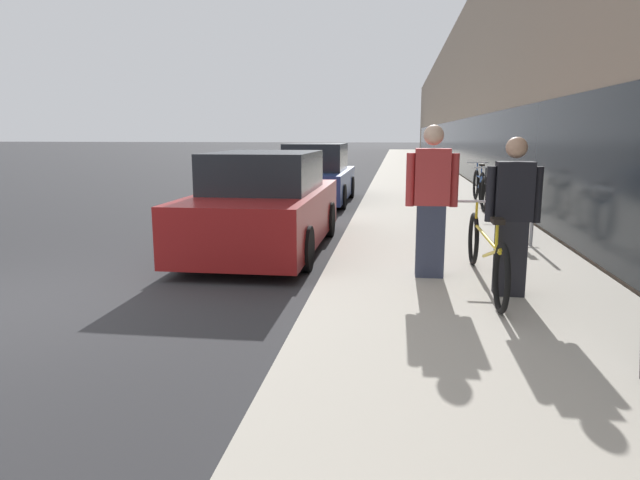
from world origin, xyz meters
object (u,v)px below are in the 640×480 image
person_bystander (431,202)px  parked_sedan_curbside (265,206)px  cruiser_bike_middle (488,195)px  cruiser_bike_nearest (507,210)px  vintage_roadster_curbside (316,176)px  person_rider (512,217)px  cruiser_bike_farthest (479,185)px  bike_rack_hoop (529,209)px  tandem_bicycle (486,253)px

person_bystander → parked_sedan_curbside: person_bystander is taller
person_bystander → cruiser_bike_middle: size_ratio=1.00×
cruiser_bike_nearest → cruiser_bike_middle: bearing=89.4°
parked_sedan_curbside → vintage_roadster_curbside: size_ratio=1.04×
person_rider → cruiser_bike_farthest: person_rider is taller
person_bystander → bike_rack_hoop: person_bystander is taller
person_rider → cruiser_bike_middle: bearing=83.6°
cruiser_bike_middle → cruiser_bike_nearest: bearing=-90.6°
person_bystander → cruiser_bike_farthest: (1.60, 7.75, -0.48)m
tandem_bicycle → person_rider: (0.19, -0.35, 0.45)m
cruiser_bike_middle → tandem_bicycle: bearing=-98.7°
person_rider → person_bystander: (-0.78, 0.69, 0.06)m
cruiser_bike_farthest → parked_sedan_curbside: parked_sedan_curbside is taller
person_bystander → cruiser_bike_middle: bearing=74.8°
vintage_roadster_curbside → tandem_bicycle: bearing=-69.9°
cruiser_bike_middle → bike_rack_hoop: bearing=-87.3°
tandem_bicycle → cruiser_bike_middle: size_ratio=1.53×
tandem_bicycle → cruiser_bike_middle: 5.79m
bike_rack_hoop → parked_sedan_curbside: bearing=-173.0°
cruiser_bike_middle → vintage_roadster_curbside: 4.75m
person_rider → cruiser_bike_nearest: bearing=80.3°
cruiser_bike_nearest → parked_sedan_curbside: bearing=-160.7°
cruiser_bike_middle → cruiser_bike_farthest: bearing=86.7°
parked_sedan_curbside → tandem_bicycle: bearing=-36.2°
person_rider → cruiser_bike_nearest: 3.95m
cruiser_bike_nearest → cruiser_bike_farthest: 4.57m
person_bystander → vintage_roadster_curbside: bearing=107.2°
tandem_bicycle → cruiser_bike_middle: (0.88, 5.72, 0.04)m
person_rider → bike_rack_hoop: size_ratio=1.92×
person_bystander → vintage_roadster_curbside: 8.41m
person_rider → parked_sedan_curbside: bearing=141.4°
parked_sedan_curbside → cruiser_bike_nearest: bearing=19.3°
person_rider → person_bystander: 1.04m
bike_rack_hoop → vintage_roadster_curbside: vintage_roadster_curbside is taller
parked_sedan_curbside → cruiser_bike_farthest: bearing=55.9°
person_bystander → parked_sedan_curbside: 3.04m
person_rider → parked_sedan_curbside: (-3.17, 2.53, -0.25)m
cruiser_bike_nearest → vintage_roadster_curbside: size_ratio=0.41×
bike_rack_hoop → cruiser_bike_middle: (-0.15, 3.05, -0.11)m
person_bystander → parked_sedan_curbside: size_ratio=0.41×
cruiser_bike_middle → cruiser_bike_farthest: 2.37m
cruiser_bike_nearest → bike_rack_hoop: bearing=-78.8°
cruiser_bike_farthest → vintage_roadster_curbside: 4.09m
vintage_roadster_curbside → person_bystander: bearing=-72.8°
bike_rack_hoop → parked_sedan_curbside: parked_sedan_curbside is taller
person_rider → bike_rack_hoop: bearing=74.7°
cruiser_bike_nearest → cruiser_bike_middle: 2.20m
cruiser_bike_middle → person_rider: bearing=-96.4°
tandem_bicycle → cruiser_bike_farthest: (1.01, 8.08, 0.03)m
vintage_roadster_curbside → bike_rack_hoop: bearing=-54.3°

